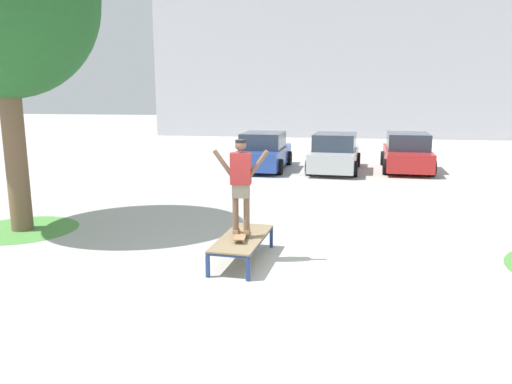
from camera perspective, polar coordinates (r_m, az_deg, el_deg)
name	(u,v)px	position (r m, az deg, el deg)	size (l,w,h in m)	color
ground_plane	(275,277)	(8.36, 2.29, -9.84)	(120.00, 120.00, 0.00)	#B7B5AD
building_facade	(367,25)	(36.55, 12.81, 18.50)	(29.63, 4.00, 15.40)	silver
skate_box	(242,239)	(8.96, -1.61, -5.55)	(0.89, 1.95, 0.46)	navy
skateboard	(241,234)	(8.86, -1.74, -4.93)	(0.26, 0.81, 0.09)	#9E754C
skater	(241,180)	(8.63, -1.78, 1.42)	(1.00, 0.30, 1.69)	brown
grass_patch_near_left	(23,229)	(12.31, -25.57, -3.95)	(2.42, 2.42, 0.01)	#519342
car_blue	(264,152)	(19.88, 0.90, 4.67)	(2.02, 4.25, 1.50)	#28479E
car_silver	(335,154)	(19.65, 9.17, 4.44)	(2.15, 4.31, 1.50)	#B7BABF
car_red	(407,153)	(20.47, 17.21, 4.35)	(2.07, 4.28, 1.50)	red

